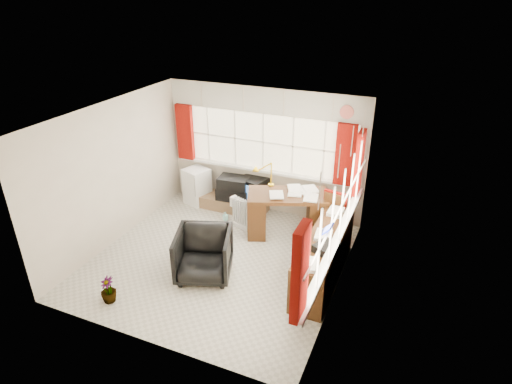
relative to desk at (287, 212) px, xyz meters
The scene contains 20 objects.
ground 1.53m from the desk, 121.62° to the right, with size 4.00×4.00×0.00m, color beige.
room_walls 1.80m from the desk, 121.62° to the right, with size 4.00×4.00×4.00m.
window_back 1.15m from the desk, 137.73° to the left, with size 3.70×0.12×3.60m.
window_right 1.78m from the desk, 46.65° to the right, with size 0.12×3.70×3.60m.
curtains 1.06m from the desk, 63.87° to the right, with size 3.83×3.83×1.15m.
overhead_cabinets 1.82m from the desk, 51.39° to the right, with size 3.98×3.98×0.48m.
desk is the anchor object (origin of this frame).
desk_lamp 0.83m from the desk, 151.53° to the left, with size 0.17×0.15×0.47m.
task_chair 0.84m from the desk, ahead, with size 0.49×0.51×1.01m.
office_chair 1.88m from the desk, 114.65° to the right, with size 0.84×0.87×0.79m, color black.
radiator 0.89m from the desk, behind, with size 0.42×0.27×0.58m.
credenza 1.42m from the desk, 47.41° to the right, with size 0.50×2.00×0.85m.
file_tray 1.79m from the desk, 52.77° to the right, with size 0.26×0.34×0.11m, color black.
tv_bench 1.44m from the desk, 160.22° to the left, with size 1.40×0.50×0.25m, color #916D48.
crt_tv 1.11m from the desk, 146.65° to the left, with size 0.62×0.59×0.46m.
hifi_stack 1.38m from the desk, 160.04° to the left, with size 0.69×0.48×0.47m.
mini_fridge 2.19m from the desk, 168.15° to the left, with size 0.57×0.58×0.76m.
spray_bottle_a 1.53m from the desk, 152.75° to the right, with size 0.12×0.12×0.31m, color silver.
spray_bottle_b 1.32m from the desk, behind, with size 0.08×0.08×0.18m, color #92DAD3.
flower_vase 3.32m from the desk, 122.27° to the right, with size 0.23×0.23×0.41m, color black.
Camera 1 is at (2.90, -5.27, 4.23)m, focal length 30.00 mm.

